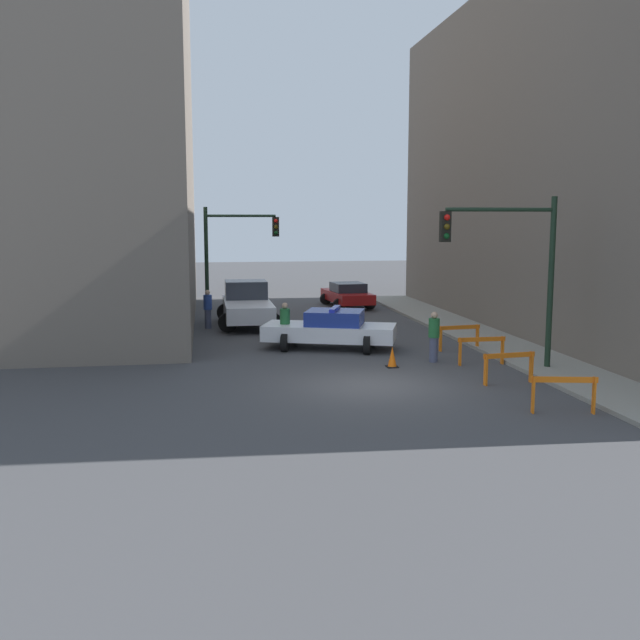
% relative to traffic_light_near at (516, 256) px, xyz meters
% --- Properties ---
extents(ground_plane, '(120.00, 120.00, 0.00)m').
position_rel_traffic_light_near_xyz_m(ground_plane, '(-4.73, -1.12, -3.53)').
color(ground_plane, '#424244').
extents(sidewalk_right, '(2.40, 44.00, 0.12)m').
position_rel_traffic_light_near_xyz_m(sidewalk_right, '(1.47, -1.12, -3.47)').
color(sidewalk_right, gray).
rests_on(sidewalk_right, ground_plane).
extents(building_corner_left, '(14.00, 20.00, 17.93)m').
position_rel_traffic_light_near_xyz_m(building_corner_left, '(-16.73, 12.88, 5.43)').
color(building_corner_left, '#6B6056').
rests_on(building_corner_left, ground_plane).
extents(traffic_light_near, '(3.64, 0.35, 5.20)m').
position_rel_traffic_light_near_xyz_m(traffic_light_near, '(0.00, 0.00, 0.00)').
color(traffic_light_near, black).
rests_on(traffic_light_near, sidewalk_right).
extents(traffic_light_far, '(3.44, 0.35, 5.20)m').
position_rel_traffic_light_near_xyz_m(traffic_light_far, '(-8.03, 12.91, -0.13)').
color(traffic_light_far, black).
rests_on(traffic_light_far, ground_plane).
extents(police_car, '(5.05, 3.29, 1.52)m').
position_rel_traffic_light_near_xyz_m(police_car, '(-4.80, 4.72, -2.81)').
color(police_car, white).
rests_on(police_car, ground_plane).
extents(white_truck, '(2.66, 5.41, 1.90)m').
position_rel_traffic_light_near_xyz_m(white_truck, '(-7.41, 11.11, -2.62)').
color(white_truck, silver).
rests_on(white_truck, ground_plane).
extents(parked_car_near, '(2.54, 4.45, 1.31)m').
position_rel_traffic_light_near_xyz_m(parked_car_near, '(-1.73, 16.84, -2.86)').
color(parked_car_near, maroon).
rests_on(parked_car_near, ground_plane).
extents(pedestrian_crossing, '(0.44, 0.44, 1.66)m').
position_rel_traffic_light_near_xyz_m(pedestrian_crossing, '(-6.40, 5.15, -2.67)').
color(pedestrian_crossing, '#382D23').
rests_on(pedestrian_crossing, ground_plane).
extents(pedestrian_corner, '(0.37, 0.37, 1.66)m').
position_rel_traffic_light_near_xyz_m(pedestrian_corner, '(-9.13, 10.37, -2.67)').
color(pedestrian_corner, '#474C66').
rests_on(pedestrian_corner, ground_plane).
extents(pedestrian_sidewalk, '(0.49, 0.49, 1.66)m').
position_rel_traffic_light_near_xyz_m(pedestrian_sidewalk, '(-1.90, 1.81, -2.67)').
color(pedestrian_sidewalk, '#474C66').
rests_on(pedestrian_sidewalk, ground_plane).
extents(barrier_front, '(1.58, 0.46, 0.90)m').
position_rel_traffic_light_near_xyz_m(barrier_front, '(-0.81, -4.72, -2.91)').
color(barrier_front, orange).
rests_on(barrier_front, ground_plane).
extents(barrier_mid, '(1.60, 0.32, 0.90)m').
position_rel_traffic_light_near_xyz_m(barrier_mid, '(-0.80, -1.58, -2.91)').
color(barrier_mid, orange).
rests_on(barrier_mid, ground_plane).
extents(barrier_back, '(1.60, 0.19, 0.90)m').
position_rel_traffic_light_near_xyz_m(barrier_back, '(-0.53, 1.12, -2.91)').
color(barrier_back, orange).
rests_on(barrier_back, ground_plane).
extents(barrier_corner, '(1.60, 0.33, 0.90)m').
position_rel_traffic_light_near_xyz_m(barrier_corner, '(-0.34, 3.67, -2.91)').
color(barrier_corner, orange).
rests_on(barrier_corner, ground_plane).
extents(traffic_cone, '(0.36, 0.36, 0.66)m').
position_rel_traffic_light_near_xyz_m(traffic_cone, '(-3.45, 1.21, -3.21)').
color(traffic_cone, black).
rests_on(traffic_cone, ground_plane).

